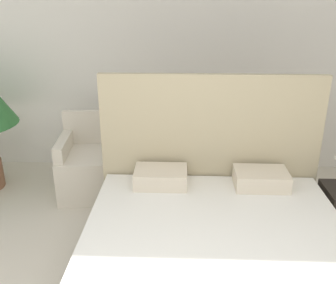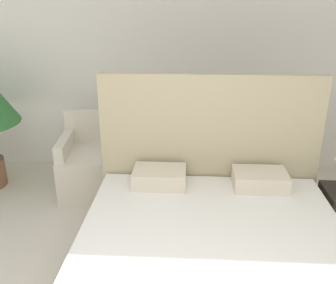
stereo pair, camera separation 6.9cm
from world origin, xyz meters
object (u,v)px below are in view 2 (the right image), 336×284
armchair_near_window_right (176,169)px  side_table (135,177)px  bed (212,263)px  armchair_near_window_left (93,167)px

armchair_near_window_right → side_table: armchair_near_window_right is taller
bed → armchair_near_window_right: 1.58m
armchair_near_window_left → armchair_near_window_right: same height
armchair_near_window_left → armchair_near_window_right: (0.92, -0.00, 0.00)m
bed → armchair_near_window_right: bearing=101.2°
armchair_near_window_left → side_table: armchair_near_window_left is taller
bed → side_table: (-0.77, 1.51, -0.11)m
bed → side_table: bearing=116.9°
bed → armchair_near_window_left: size_ratio=2.40×
bed → armchair_near_window_left: bearing=128.3°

